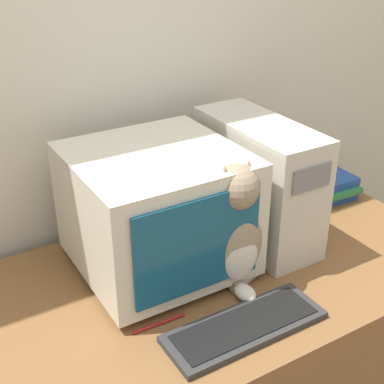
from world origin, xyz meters
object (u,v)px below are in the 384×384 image
object	(u,v)px
computer_tower	(257,181)
cat	(231,233)
keyboard	(245,326)
crt_monitor	(157,210)
pen	(159,324)
book_stack	(330,184)

from	to	relation	value
computer_tower	cat	distance (m)	0.28
keyboard	cat	bearing A→B (deg)	66.49
crt_monitor	pen	bearing A→B (deg)	-117.67
crt_monitor	book_stack	xyz separation A→B (m)	(0.77, 0.08, -0.15)
keyboard	cat	size ratio (longest dim) A/B	1.11
cat	book_stack	world-z (taller)	cat
crt_monitor	computer_tower	world-z (taller)	computer_tower
computer_tower	book_stack	bearing A→B (deg)	11.09
cat	pen	world-z (taller)	cat
crt_monitor	cat	size ratio (longest dim) A/B	1.21
crt_monitor	pen	world-z (taller)	crt_monitor
book_stack	pen	world-z (taller)	book_stack
keyboard	book_stack	size ratio (longest dim) A/B	1.98
computer_tower	book_stack	world-z (taller)	computer_tower
crt_monitor	book_stack	world-z (taller)	crt_monitor
pen	book_stack	bearing A→B (deg)	19.44
crt_monitor	keyboard	world-z (taller)	crt_monitor
cat	book_stack	distance (m)	0.69
keyboard	cat	xyz separation A→B (m)	(0.08, 0.18, 0.15)
computer_tower	keyboard	bearing A→B (deg)	-129.64
keyboard	pen	bearing A→B (deg)	144.57
cat	book_stack	bearing A→B (deg)	24.87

